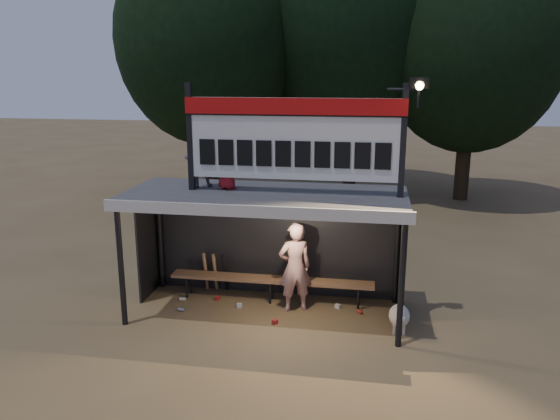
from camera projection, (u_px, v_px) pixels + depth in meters
The scene contains 13 objects.
ground at pixel (266, 312), 10.26m from camera, with size 80.00×80.00×0.00m, color brown.
player at pixel (295, 267), 10.18m from camera, with size 0.62×0.41×1.71m, color white.
child_a at pixel (198, 159), 10.02m from camera, with size 0.51×0.39×1.04m, color slate.
child_b at pixel (227, 164), 9.83m from camera, with size 0.45×0.29×0.91m, color maroon.
dugout_shelter at pixel (268, 214), 10.04m from camera, with size 5.10×2.08×2.32m.
scoreboard_assembly at pixel (297, 136), 9.34m from camera, with size 4.10×0.27×1.99m.
bench at pixel (271, 280), 10.68m from camera, with size 4.00×0.35×0.48m.
tree_left at pixel (208, 39), 19.12m from camera, with size 6.46×6.46×9.27m.
tree_mid at pixel (354, 21), 19.58m from camera, with size 7.22×7.22×10.36m.
tree_right at pixel (472, 48), 18.21m from camera, with size 6.08×6.08×8.72m.
dog at pixel (399, 316), 9.46m from camera, with size 0.36×0.81×0.49m.
bats at pixel (215, 272), 11.13m from camera, with size 0.47×0.32×0.84m.
litter at pixel (256, 307), 10.39m from camera, with size 3.60×0.98×0.08m.
Camera 1 is at (1.86, -9.29, 4.38)m, focal length 35.00 mm.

